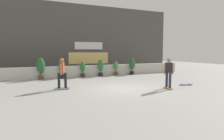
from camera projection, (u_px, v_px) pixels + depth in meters
ground_plane at (123, 88)px, 11.27m from camera, size 48.00×48.00×0.00m
planter_wall at (89, 71)px, 16.64m from camera, size 18.00×0.40×0.90m
building_backdrop at (76, 39)px, 20.00m from camera, size 20.00×2.08×6.50m
potted_plant_0 at (41, 67)px, 14.59m from camera, size 0.57×0.57×1.61m
potted_plant_1 at (62, 69)px, 15.23m from camera, size 0.44×0.44×1.35m
potted_plant_2 at (83, 69)px, 15.93m from camera, size 0.40×0.40×1.26m
potted_plant_3 at (101, 67)px, 16.56m from camera, size 0.47×0.47×1.42m
potted_plant_4 at (116, 68)px, 17.17m from camera, size 0.37×0.37×1.21m
potted_plant_5 at (132, 65)px, 17.81m from camera, size 0.50×0.50×1.48m
skater_by_wall_left at (62, 72)px, 10.89m from camera, size 0.81×0.52×1.70m
skater_far_left at (169, 72)px, 11.03m from camera, size 0.55×0.82×1.70m
skateboard_near_camera at (186, 84)px, 12.25m from camera, size 0.82×0.46×0.08m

